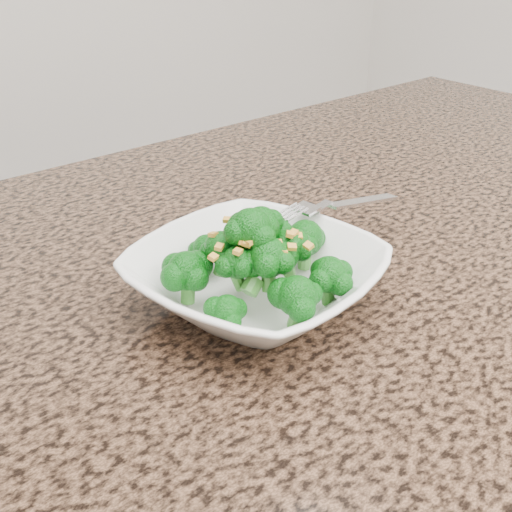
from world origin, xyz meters
TOP-DOWN VIEW (x-y plane):
  - granite_counter at (0.00, 0.30)m, footprint 1.64×1.04m
  - bowl at (-0.06, 0.37)m, footprint 0.26×0.26m
  - broccoli_pile at (-0.06, 0.37)m, footprint 0.19×0.19m
  - garlic_topping at (-0.06, 0.37)m, footprint 0.11×0.11m
  - fork at (0.05, 0.39)m, footprint 0.19×0.05m

SIDE VIEW (x-z plane):
  - granite_counter at x=0.00m, z-range 0.87..0.90m
  - bowl at x=-0.06m, z-range 0.90..0.95m
  - fork at x=0.05m, z-range 0.95..0.97m
  - broccoli_pile at x=-0.06m, z-range 0.95..1.02m
  - garlic_topping at x=-0.06m, z-range 1.02..1.02m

